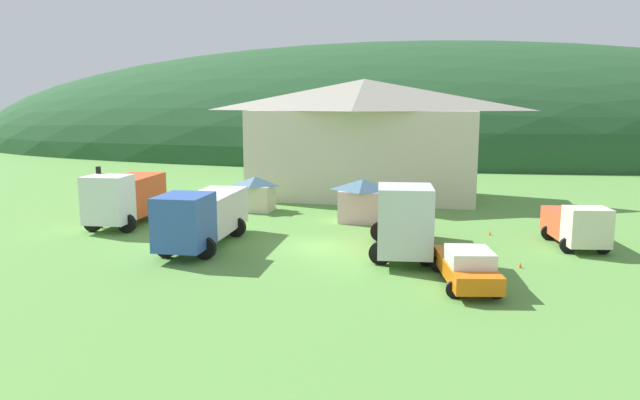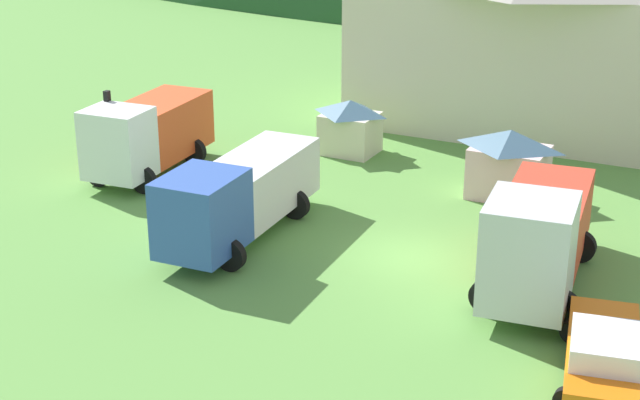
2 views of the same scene
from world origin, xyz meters
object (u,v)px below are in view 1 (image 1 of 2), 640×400
(heavy_rig_white, at_px, (125,196))
(light_truck_cream, at_px, (576,225))
(depot_building, at_px, (364,137))
(service_pickup_orange, at_px, (467,266))
(box_truck_blue, at_px, (202,215))
(play_shed_cream, at_px, (256,193))
(tow_truck_silver, at_px, (403,217))
(traffic_cone_mid_row, at_px, (490,235))
(traffic_cone_near_pickup, at_px, (520,268))
(play_shed_pink, at_px, (363,200))
(traffic_light_west, at_px, (100,190))

(heavy_rig_white, relative_size, light_truck_cream, 1.31)
(depot_building, relative_size, service_pickup_orange, 3.32)
(heavy_rig_white, distance_m, box_truck_blue, 8.18)
(play_shed_cream, height_order, tow_truck_silver, tow_truck_silver)
(light_truck_cream, distance_m, traffic_cone_mid_row, 4.81)
(service_pickup_orange, bearing_deg, box_truck_blue, -116.84)
(service_pickup_orange, xyz_separation_m, traffic_cone_near_pickup, (2.52, 3.23, -0.83))
(light_truck_cream, bearing_deg, play_shed_pink, -118.90)
(traffic_light_west, bearing_deg, traffic_cone_near_pickup, -8.83)
(light_truck_cream, xyz_separation_m, traffic_light_west, (-27.15, -1.08, 1.14))
(depot_building, xyz_separation_m, tow_truck_silver, (4.50, -17.48, -2.94))
(traffic_cone_near_pickup, bearing_deg, box_truck_blue, 177.78)
(depot_building, bearing_deg, box_truck_blue, -107.97)
(depot_building, distance_m, heavy_rig_white, 19.25)
(tow_truck_silver, xyz_separation_m, service_pickup_orange, (3.02, -4.61, -1.05))
(box_truck_blue, height_order, traffic_cone_near_pickup, box_truck_blue)
(play_shed_cream, relative_size, service_pickup_orange, 0.45)
(depot_building, relative_size, traffic_cone_mid_row, 39.18)
(depot_building, distance_m, traffic_cone_near_pickup, 21.90)
(depot_building, height_order, traffic_cone_near_pickup, depot_building)
(play_shed_pink, xyz_separation_m, traffic_cone_near_pickup, (8.65, -9.03, -1.42))
(light_truck_cream, bearing_deg, depot_building, -145.91)
(heavy_rig_white, height_order, traffic_cone_mid_row, heavy_rig_white)
(heavy_rig_white, distance_m, tow_truck_silver, 17.74)
(heavy_rig_white, height_order, box_truck_blue, heavy_rig_white)
(play_shed_cream, xyz_separation_m, heavy_rig_white, (-6.37, -6.38, 0.55))
(depot_building, xyz_separation_m, heavy_rig_white, (-12.89, -13.97, -3.02))
(traffic_cone_near_pickup, height_order, traffic_cone_mid_row, traffic_cone_near_pickup)
(play_shed_cream, height_order, box_truck_blue, box_truck_blue)
(box_truck_blue, distance_m, light_truck_cream, 19.69)
(box_truck_blue, bearing_deg, play_shed_pink, 136.45)
(tow_truck_silver, distance_m, traffic_light_west, 18.48)
(depot_building, xyz_separation_m, service_pickup_orange, (7.51, -22.09, -3.99))
(traffic_cone_near_pickup, bearing_deg, play_shed_cream, 145.74)
(traffic_cone_mid_row, bearing_deg, heavy_rig_white, -175.17)
(box_truck_blue, bearing_deg, play_shed_cream, -179.37)
(traffic_cone_mid_row, bearing_deg, light_truck_cream, -24.90)
(depot_building, relative_size, tow_truck_silver, 2.29)
(tow_truck_silver, distance_m, traffic_cone_mid_row, 7.31)
(depot_building, bearing_deg, traffic_cone_mid_row, -53.11)
(play_shed_pink, height_order, heavy_rig_white, heavy_rig_white)
(box_truck_blue, bearing_deg, tow_truck_silver, 91.56)
(service_pickup_orange, xyz_separation_m, traffic_light_west, (-21.35, 6.94, 1.51))
(play_shed_cream, height_order, heavy_rig_white, heavy_rig_white)
(box_truck_blue, distance_m, traffic_light_west, 8.52)
(play_shed_pink, distance_m, traffic_cone_mid_row, 8.17)
(play_shed_pink, height_order, light_truck_cream, play_shed_pink)
(box_truck_blue, distance_m, traffic_cone_near_pickup, 16.05)
(box_truck_blue, distance_m, traffic_cone_mid_row, 16.30)
(service_pickup_orange, bearing_deg, traffic_cone_near_pickup, 131.25)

